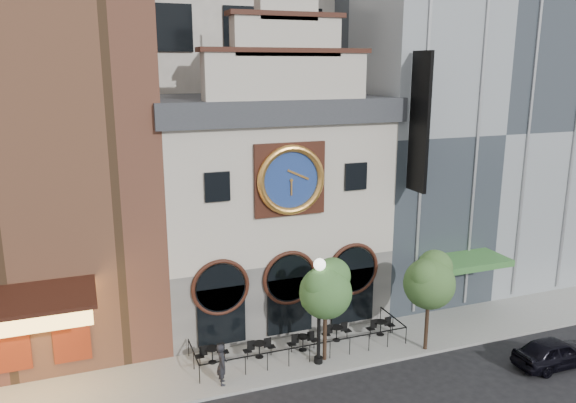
% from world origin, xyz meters
% --- Properties ---
extents(ground, '(120.00, 120.00, 0.00)m').
position_xyz_m(ground, '(0.00, 0.00, 0.00)').
color(ground, black).
rests_on(ground, ground).
extents(sidewalk, '(44.00, 5.00, 0.15)m').
position_xyz_m(sidewalk, '(0.00, 2.50, 0.07)').
color(sidewalk, gray).
rests_on(sidewalk, ground).
extents(clock_building, '(12.60, 8.78, 18.65)m').
position_xyz_m(clock_building, '(0.00, 7.82, 6.69)').
color(clock_building, '#605E5B').
rests_on(clock_building, ground).
extents(retail_building, '(14.00, 14.40, 20.00)m').
position_xyz_m(retail_building, '(12.99, 9.99, 10.14)').
color(retail_building, gray).
rests_on(retail_building, ground).
extents(cafe_railing, '(10.60, 2.60, 0.90)m').
position_xyz_m(cafe_railing, '(0.00, 2.50, 0.60)').
color(cafe_railing, black).
rests_on(cafe_railing, sidewalk).
extents(bistro_0, '(1.58, 0.68, 0.90)m').
position_xyz_m(bistro_0, '(-4.36, 2.79, 0.61)').
color(bistro_0, black).
rests_on(bistro_0, sidewalk).
extents(bistro_1, '(1.58, 0.68, 0.90)m').
position_xyz_m(bistro_1, '(-2.11, 2.49, 0.61)').
color(bistro_1, black).
rests_on(bistro_1, sidewalk).
extents(bistro_2, '(1.58, 0.68, 0.90)m').
position_xyz_m(bistro_2, '(0.13, 2.39, 0.61)').
color(bistro_2, black).
rests_on(bistro_2, sidewalk).
extents(bistro_3, '(1.58, 0.68, 0.90)m').
position_xyz_m(bistro_3, '(2.13, 2.73, 0.61)').
color(bistro_3, black).
rests_on(bistro_3, sidewalk).
extents(bistro_4, '(1.58, 0.68, 0.90)m').
position_xyz_m(bistro_4, '(4.57, 2.50, 0.61)').
color(bistro_4, black).
rests_on(bistro_4, sidewalk).
extents(car_right, '(4.19, 1.71, 1.42)m').
position_xyz_m(car_right, '(10.89, -2.92, 0.71)').
color(car_right, black).
rests_on(car_right, ground).
extents(pedestrian, '(0.54, 0.75, 1.91)m').
position_xyz_m(pedestrian, '(-4.35, 0.86, 1.11)').
color(pedestrian, black).
rests_on(pedestrian, sidewalk).
extents(lamppost, '(1.65, 0.78, 5.24)m').
position_xyz_m(lamppost, '(0.37, 1.02, 3.39)').
color(lamppost, black).
rests_on(lamppost, sidewalk).
extents(tree_left, '(2.59, 2.49, 4.98)m').
position_xyz_m(tree_left, '(0.83, 1.25, 3.81)').
color(tree_left, '#382619').
rests_on(tree_left, sidewalk).
extents(tree_right, '(2.61, 2.51, 5.02)m').
position_xyz_m(tree_right, '(5.97, 0.43, 3.83)').
color(tree_right, '#382619').
rests_on(tree_right, sidewalk).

